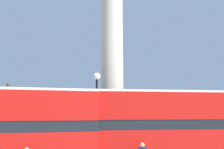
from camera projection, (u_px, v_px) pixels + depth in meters
The scene contains 4 objects.
monument_column at pixel (112, 39), 19.75m from camera, with size 4.49×4.49×24.50m.
bus_c at pixel (175, 124), 13.19m from camera, with size 10.73×3.08×4.34m.
equestrian_statue at pixel (5, 128), 19.44m from camera, with size 3.19×2.34×5.84m.
street_lamp at pixel (97, 105), 14.79m from camera, with size 0.49×0.49×5.80m.
Camera 1 is at (-2.97, -18.67, 3.07)m, focal length 35.00 mm.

